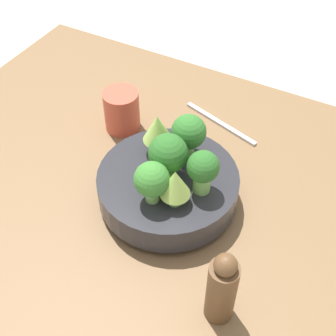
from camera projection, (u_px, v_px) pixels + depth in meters
The scene contains 12 objects.
ground_plane at pixel (182, 204), 0.91m from camera, with size 6.00×6.00×0.00m, color silver.
table at pixel (183, 197), 0.90m from camera, with size 1.16×0.77×0.04m.
bowl at pixel (168, 186), 0.84m from camera, with size 0.25×0.25×0.07m.
broccoli_floret_back at pixel (152, 180), 0.75m from camera, with size 0.06×0.06×0.08m.
romanesco_piece_near at pixel (158, 130), 0.82m from camera, with size 0.05×0.05×0.08m.
romanesco_piece_far at pixel (175, 184), 0.74m from camera, with size 0.05×0.05×0.07m.
broccoli_floret_front at pixel (189, 133), 0.82m from camera, with size 0.06×0.06×0.09m.
broccoli_floret_center at pixel (168, 154), 0.78m from camera, with size 0.07×0.07×0.09m.
broccoli_floret_left at pixel (203, 169), 0.76m from camera, with size 0.05×0.05×0.08m.
cup at pixel (122, 111), 0.97m from camera, with size 0.07×0.07×0.09m.
pepper_mill at pixel (222, 288), 0.66m from camera, with size 0.04×0.04×0.15m.
fork at pixel (220, 123), 1.01m from camera, with size 0.18×0.06×0.01m.
Camera 1 is at (-0.25, 0.52, 0.71)m, focal length 50.00 mm.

